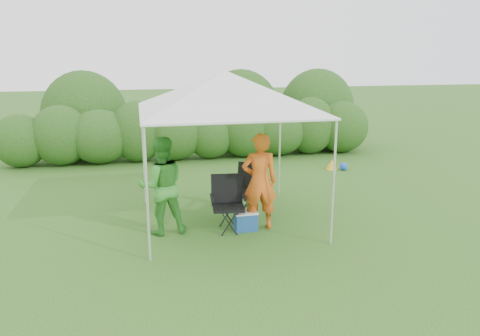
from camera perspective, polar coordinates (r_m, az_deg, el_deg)
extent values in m
plane|color=#386921|center=(8.61, -0.98, -7.51)|extent=(70.00, 70.00, 0.00)
ellipsoid|color=#2A551A|center=(14.44, -25.20, 3.01)|extent=(1.50, 1.28, 1.50)
cylinder|color=#382616|center=(14.55, -24.96, 0.69)|extent=(0.12, 0.12, 0.30)
ellipsoid|color=#2A551A|center=(14.22, -21.04, 3.72)|extent=(1.65, 1.40, 1.73)
cylinder|color=#382616|center=(14.35, -20.79, 0.92)|extent=(0.12, 0.12, 0.30)
ellipsoid|color=#2A551A|center=(14.10, -16.70, 3.67)|extent=(1.80, 1.53, 1.57)
cylinder|color=#382616|center=(14.22, -16.53, 1.15)|extent=(0.12, 0.12, 0.30)
ellipsoid|color=#2A551A|center=(14.04, -12.37, 4.36)|extent=(1.58, 1.34, 1.80)
cylinder|color=#382616|center=(14.18, -12.21, 1.37)|extent=(0.12, 0.12, 0.30)
ellipsoid|color=#2A551A|center=(14.09, -7.99, 4.27)|extent=(1.73, 1.47, 1.65)
cylinder|color=#382616|center=(14.22, -7.90, 1.59)|extent=(0.12, 0.12, 0.30)
ellipsoid|color=#2A551A|center=(14.22, -3.66, 4.16)|extent=(1.50, 1.28, 1.50)
cylinder|color=#382616|center=(14.34, -3.63, 1.79)|extent=(0.12, 0.12, 0.30)
ellipsoid|color=#2A551A|center=(14.40, 0.56, 4.76)|extent=(1.65, 1.40, 1.73)
cylinder|color=#382616|center=(14.53, 0.55, 1.99)|extent=(0.12, 0.12, 0.30)
ellipsoid|color=#2A551A|center=(14.69, 4.65, 4.60)|extent=(1.80, 1.53, 1.57)
cylinder|color=#382616|center=(14.80, 4.60, 2.16)|extent=(0.12, 0.12, 0.30)
ellipsoid|color=#2A551A|center=(15.02, 8.58, 5.12)|extent=(1.57, 1.34, 1.80)
cylinder|color=#382616|center=(15.15, 8.48, 2.32)|extent=(0.12, 0.12, 0.30)
ellipsoid|color=#2A551A|center=(15.44, 12.31, 4.92)|extent=(1.72, 1.47, 1.65)
cylinder|color=#382616|center=(15.56, 12.18, 2.46)|extent=(0.12, 0.12, 0.30)
cylinder|color=silver|center=(7.17, -11.25, -3.32)|extent=(0.04, 0.04, 2.10)
cylinder|color=silver|center=(7.80, 11.34, -1.93)|extent=(0.04, 0.04, 2.10)
cylinder|color=silver|center=(10.08, -11.67, 1.62)|extent=(0.04, 0.04, 2.10)
cylinder|color=silver|center=(10.54, 4.86, 2.38)|extent=(0.04, 0.04, 2.10)
cube|color=white|center=(8.57, -1.70, 7.01)|extent=(3.10, 3.10, 0.03)
pyramid|color=white|center=(8.54, -1.72, 9.44)|extent=(3.10, 3.10, 0.70)
cube|color=black|center=(9.28, 0.93, -3.02)|extent=(0.73, 0.71, 0.05)
cube|color=black|center=(9.41, 1.34, -0.90)|extent=(0.55, 0.40, 0.53)
cube|color=black|center=(9.31, -0.75, -1.75)|extent=(0.28, 0.43, 0.03)
cube|color=black|center=(9.15, 2.65, -2.03)|extent=(0.28, 0.43, 0.03)
cylinder|color=black|center=(9.20, -0.88, -4.61)|extent=(0.03, 0.03, 0.44)
cylinder|color=black|center=(9.07, 1.92, -4.89)|extent=(0.03, 0.03, 0.44)
cylinder|color=black|center=(9.62, -0.01, -3.78)|extent=(0.03, 0.03, 0.44)
cylinder|color=black|center=(9.50, 2.67, -4.03)|extent=(0.03, 0.03, 0.44)
cube|color=black|center=(8.41, -1.46, -4.83)|extent=(0.60, 0.56, 0.05)
cube|color=black|center=(8.54, -1.62, -2.45)|extent=(0.56, 0.21, 0.53)
cube|color=black|center=(8.33, -3.43, -3.65)|extent=(0.10, 0.47, 0.03)
cube|color=black|center=(8.38, 0.48, -3.52)|extent=(0.10, 0.47, 0.03)
cylinder|color=black|center=(8.25, -2.92, -6.85)|extent=(0.03, 0.03, 0.44)
cylinder|color=black|center=(8.29, 0.31, -6.73)|extent=(0.03, 0.03, 0.44)
cylinder|color=black|center=(8.68, -3.13, -5.78)|extent=(0.03, 0.03, 0.44)
cylinder|color=black|center=(8.72, -0.06, -5.67)|extent=(0.03, 0.03, 0.44)
imported|color=#E15A19|center=(8.41, 2.40, -1.67)|extent=(0.67, 0.46, 1.77)
imported|color=green|center=(8.32, -9.54, -2.14)|extent=(0.92, 0.75, 1.74)
cube|color=navy|center=(8.54, 0.69, -6.53)|extent=(0.40, 0.29, 0.32)
cube|color=silver|center=(8.49, 0.69, -5.42)|extent=(0.42, 0.31, 0.03)
cylinder|color=#592D0C|center=(8.42, 1.15, -4.70)|extent=(0.06, 0.06, 0.22)
cone|color=yellow|center=(13.19, 11.14, 0.42)|extent=(0.32, 0.32, 0.27)
sphere|color=blue|center=(13.14, 12.51, 0.19)|extent=(0.21, 0.21, 0.21)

